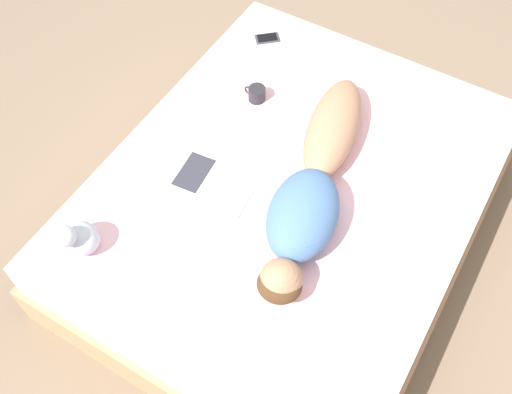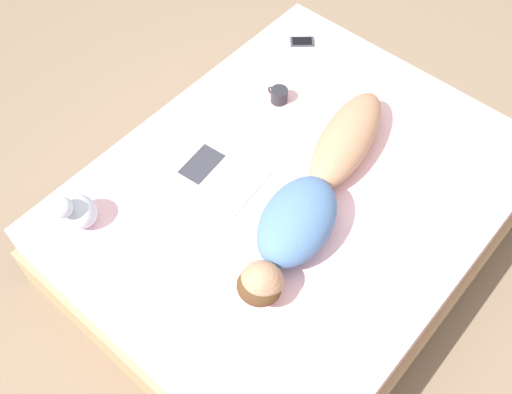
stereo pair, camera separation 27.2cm
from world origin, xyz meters
name	(u,v)px [view 1 (the left image)]	position (x,y,z in m)	size (l,w,h in m)	color
ground_plane	(287,233)	(0.00, 0.00, 0.00)	(12.00, 12.00, 0.00)	#7A6651
bed	(289,209)	(0.00, 0.00, 0.24)	(1.73, 2.16, 0.49)	tan
person	(313,185)	(-0.13, 0.04, 0.59)	(0.51, 1.32, 0.22)	#A37556
open_magazine	(212,180)	(0.32, 0.19, 0.49)	(0.43, 0.35, 0.01)	silver
coffee_mug	(257,93)	(0.41, -0.37, 0.53)	(0.12, 0.09, 0.08)	#232328
cell_phone	(267,38)	(0.60, -0.80, 0.49)	(0.15, 0.15, 0.01)	#333842
plush_toy	(78,238)	(0.61, 0.79, 0.58)	(0.17, 0.18, 0.22)	#B2BCCC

